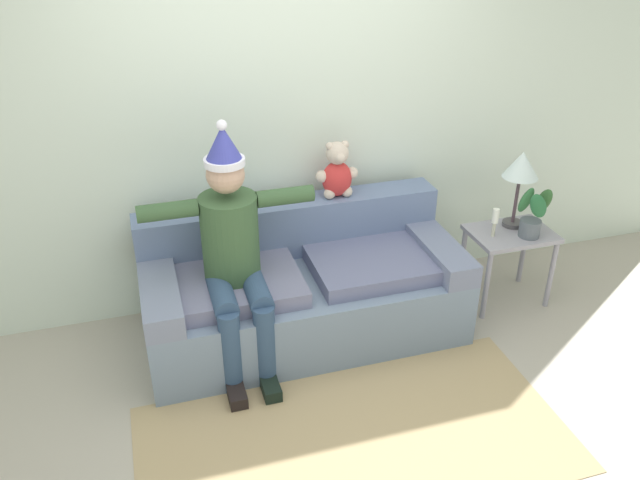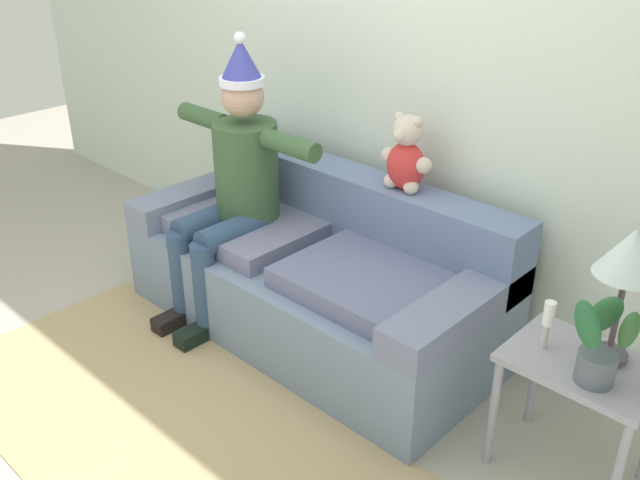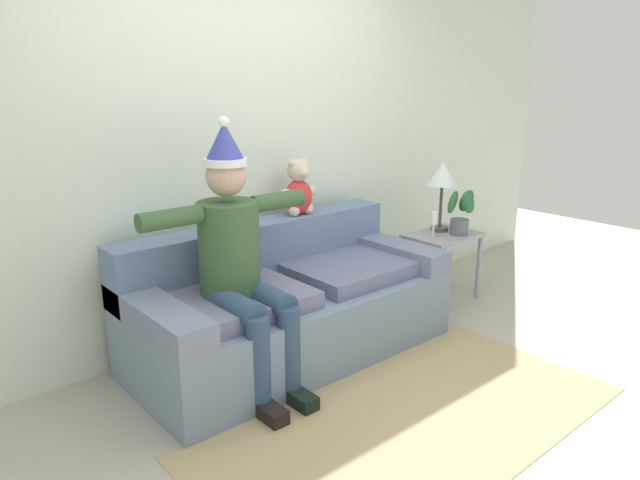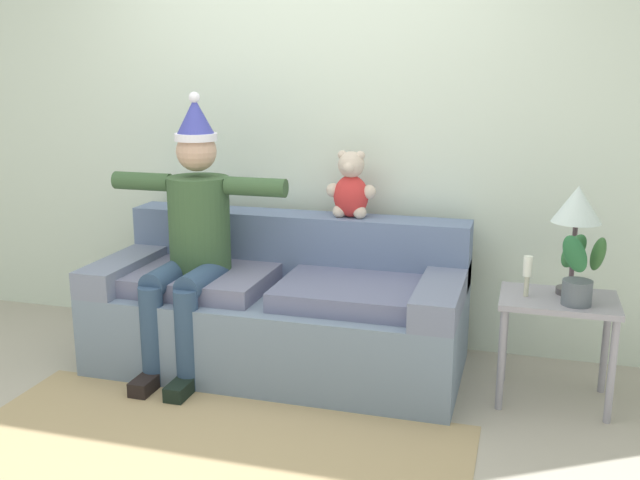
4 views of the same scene
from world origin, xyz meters
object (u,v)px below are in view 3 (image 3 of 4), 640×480
object	(u,v)px
person_seated	(239,257)
table_lamp	(442,177)
couch	(288,304)
side_table	(443,245)
potted_plant	(461,212)
candle_tall	(433,221)
teddy_bear	(299,190)

from	to	relation	value
person_seated	table_lamp	bearing A→B (deg)	4.86
couch	person_seated	distance (m)	0.66
side_table	table_lamp	world-z (taller)	table_lamp
potted_plant	person_seated	bearing A→B (deg)	179.79
couch	side_table	size ratio (longest dim) A/B	3.59
couch	potted_plant	world-z (taller)	potted_plant
side_table	table_lamp	distance (m)	0.53
table_lamp	candle_tall	distance (m)	0.38
teddy_bear	candle_tall	world-z (taller)	teddy_bear
person_seated	candle_tall	distance (m)	1.77
teddy_bear	side_table	distance (m)	1.31
couch	candle_tall	distance (m)	1.36
potted_plant	candle_tall	size ratio (longest dim) A/B	1.84
couch	side_table	xyz separation A→B (m)	(1.47, -0.08, 0.13)
teddy_bear	table_lamp	world-z (taller)	teddy_bear
table_lamp	candle_tall	bearing A→B (deg)	-154.33
side_table	couch	bearing A→B (deg)	177.06
candle_tall	table_lamp	bearing A→B (deg)	25.67
person_seated	side_table	distance (m)	1.95
couch	teddy_bear	world-z (taller)	teddy_bear
teddy_bear	table_lamp	bearing A→B (deg)	-13.05
person_seated	table_lamp	xyz separation A→B (m)	(1.98, 0.17, 0.20)
side_table	candle_tall	world-z (taller)	candle_tall
side_table	potted_plant	xyz separation A→B (m)	(0.08, -0.09, 0.27)
teddy_bear	table_lamp	xyz separation A→B (m)	(1.20, -0.28, -0.01)
side_table	potted_plant	world-z (taller)	potted_plant
couch	potted_plant	size ratio (longest dim) A/B	5.41
couch	person_seated	world-z (taller)	person_seated
couch	candle_tall	size ratio (longest dim) A/B	9.93
teddy_bear	side_table	world-z (taller)	teddy_bear
couch	teddy_bear	size ratio (longest dim) A/B	5.29
side_table	candle_tall	distance (m)	0.27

